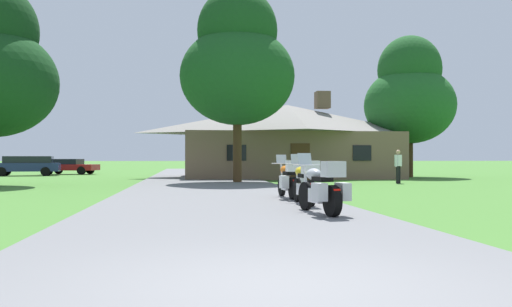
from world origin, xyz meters
TOP-DOWN VIEW (x-y plane):
  - ground_plane at (0.00, 20.00)m, footprint 500.00×500.00m
  - asphalt_driveway at (0.00, 18.00)m, footprint 6.40×80.00m
  - motorcycle_silver_nearest_to_camera at (1.98, 6.18)m, footprint 0.93×2.07m
  - motorcycle_yellow_second_in_row at (2.13, 8.62)m, footprint 0.66×2.08m
  - motorcycle_orange_farthest_in_row at (2.15, 10.77)m, footprint 0.78×2.08m
  - stone_lodge at (5.56, 29.29)m, footprint 13.85×8.60m
  - bystander_white_shirt_near_lodge at (9.53, 20.62)m, footprint 0.44×0.40m
  - tree_right_of_lodge at (13.77, 29.06)m, footprint 5.96×5.96m
  - tree_by_lodge_front at (1.64, 21.91)m, footprint 5.75×5.75m
  - parked_navy_suv_far_left at (-12.25, 35.25)m, footprint 4.80×2.42m
  - parked_red_sedan_far_left at (-9.97, 38.43)m, footprint 4.49×2.68m

SIDE VIEW (x-z plane):
  - ground_plane at x=0.00m, z-range 0.00..0.00m
  - asphalt_driveway at x=0.00m, z-range 0.00..0.06m
  - motorcycle_silver_nearest_to_camera at x=1.98m, z-range -0.04..1.26m
  - motorcycle_orange_farthest_in_row at x=2.15m, z-range -0.04..1.26m
  - motorcycle_yellow_second_in_row at x=2.13m, z-range -0.03..1.27m
  - parked_red_sedan_far_left at x=-9.97m, z-range 0.04..1.24m
  - parked_navy_suv_far_left at x=-12.25m, z-range 0.08..1.48m
  - bystander_white_shirt_near_lodge at x=9.53m, z-range 0.10..1.76m
  - stone_lodge at x=5.56m, z-range -0.38..5.23m
  - tree_right_of_lodge at x=13.77m, z-range 0.78..10.16m
  - tree_by_lodge_front at x=1.64m, z-range 1.13..10.94m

